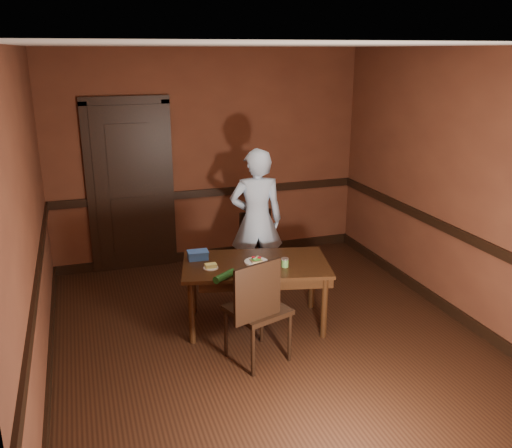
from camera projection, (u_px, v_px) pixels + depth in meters
floor at (267, 337)px, 5.26m from camera, size 4.00×4.50×0.01m
ceiling at (269, 45)px, 4.43m from camera, size 4.00×4.50×0.01m
wall_back at (209, 158)px, 6.88m from camera, size 4.00×0.02×2.70m
wall_front at (414, 314)px, 2.81m from camera, size 4.00×0.02×2.70m
wall_left at (28, 225)px, 4.24m from camera, size 0.02×4.50×2.70m
wall_right at (455, 187)px, 5.45m from camera, size 0.02×4.50×2.70m
dado_back at (210, 193)px, 7.00m from camera, size 4.00×0.03×0.10m
dado_left at (38, 278)px, 4.39m from camera, size 0.03×4.50×0.10m
dado_right at (449, 229)px, 5.58m from camera, size 0.03×4.50×0.10m
baseboard_back at (212, 253)px, 7.26m from camera, size 4.00×0.03×0.12m
baseboard_left at (50, 368)px, 4.65m from camera, size 0.03×4.50×0.12m
baseboard_right at (441, 303)px, 5.84m from camera, size 0.03×4.50×0.12m
door at (131, 184)px, 6.63m from camera, size 1.05×0.07×2.20m
dining_table at (256, 294)px, 5.42m from camera, size 1.57×1.11×0.67m
chair_far at (258, 251)px, 6.27m from camera, size 0.47×0.47×0.87m
chair_near at (258, 308)px, 4.76m from camera, size 0.59×0.59×1.00m
person at (256, 220)px, 6.12m from camera, size 0.66×0.50×1.65m
sandwich_plate at (256, 261)px, 5.32m from camera, size 0.24×0.24×0.06m
sauce_jar at (285, 262)px, 5.21m from camera, size 0.07×0.07×0.09m
cheese_saucer at (211, 266)px, 5.18m from camera, size 0.15×0.15×0.05m
food_tub at (198, 255)px, 5.40m from camera, size 0.21×0.15×0.09m
wrapped_veg at (225, 276)px, 4.92m from camera, size 0.24×0.20×0.07m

